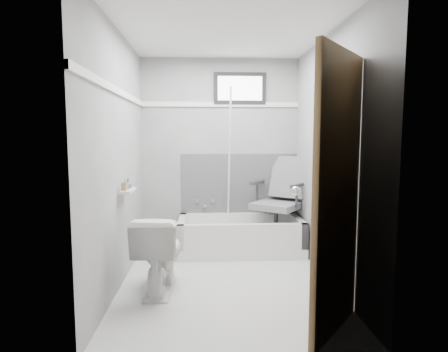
{
  "coord_description": "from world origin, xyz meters",
  "views": [
    {
      "loc": [
        -0.2,
        -3.53,
        1.4
      ],
      "look_at": [
        0.0,
        0.35,
        1.0
      ],
      "focal_mm": 30.0,
      "sensor_mm": 36.0,
      "label": 1
    }
  ],
  "objects": [
    {
      "name": "wall_back",
      "position": [
        0.0,
        1.3,
        1.2
      ],
      "size": [
        2.0,
        0.02,
        2.4
      ],
      "primitive_type": "cube",
      "color": "gray",
      "rests_on": "floor"
    },
    {
      "name": "soap_bottle_b",
      "position": [
        -0.94,
        0.09,
        0.96
      ],
      "size": [
        0.11,
        0.11,
        0.1
      ],
      "primitive_type": "imported",
      "rotation": [
        0.0,
        0.0,
        0.9
      ],
      "color": "#476883",
      "rests_on": "shelf"
    },
    {
      "name": "wall_left",
      "position": [
        -1.0,
        0.0,
        1.2
      ],
      "size": [
        0.02,
        2.6,
        2.4
      ],
      "primitive_type": "cube",
      "color": "gray",
      "rests_on": "floor"
    },
    {
      "name": "ceiling",
      "position": [
        0.0,
        0.0,
        2.4
      ],
      "size": [
        2.6,
        2.6,
        0.0
      ],
      "primitive_type": "plane",
      "rotation": [
        3.14,
        0.0,
        0.0
      ],
      "color": "silver",
      "rests_on": "floor"
    },
    {
      "name": "faucet",
      "position": [
        -0.2,
        1.27,
        0.55
      ],
      "size": [
        0.26,
        0.1,
        0.16
      ],
      "primitive_type": null,
      "color": "silver",
      "rests_on": "wall_back"
    },
    {
      "name": "trim_back",
      "position": [
        0.0,
        1.29,
        1.82
      ],
      "size": [
        2.0,
        0.02,
        0.06
      ],
      "primitive_type": "cube",
      "color": "white",
      "rests_on": "wall_back"
    },
    {
      "name": "wall_right",
      "position": [
        1.0,
        0.0,
        1.2
      ],
      "size": [
        0.02,
        2.6,
        2.4
      ],
      "primitive_type": "cube",
      "color": "gray",
      "rests_on": "floor"
    },
    {
      "name": "shelf",
      "position": [
        -0.93,
        0.03,
        0.9
      ],
      "size": [
        0.1,
        0.32,
        0.02
      ],
      "primitive_type": "cube",
      "color": "silver",
      "rests_on": "wall_left"
    },
    {
      "name": "window",
      "position": [
        0.25,
        1.29,
        2.02
      ],
      "size": [
        0.66,
        0.04,
        0.4
      ],
      "primitive_type": null,
      "color": "black",
      "rests_on": "wall_back"
    },
    {
      "name": "floor",
      "position": [
        0.0,
        0.0,
        0.0
      ],
      "size": [
        2.6,
        2.6,
        0.0
      ],
      "primitive_type": "plane",
      "color": "silver",
      "rests_on": "ground"
    },
    {
      "name": "trim_left",
      "position": [
        -0.99,
        0.0,
        1.82
      ],
      "size": [
        0.02,
        2.6,
        0.06
      ],
      "primitive_type": "cube",
      "color": "white",
      "rests_on": "wall_left"
    },
    {
      "name": "soap_bottle_a",
      "position": [
        -0.94,
        -0.05,
        0.97
      ],
      "size": [
        0.06,
        0.06,
        0.11
      ],
      "primitive_type": "imported",
      "rotation": [
        0.0,
        0.0,
        -0.41
      ],
      "color": "#9A7F4D",
      "rests_on": "shelf"
    },
    {
      "name": "door",
      "position": [
        0.98,
        -1.28,
        1.0
      ],
      "size": [
        0.78,
        0.78,
        2.0
      ],
      "primitive_type": null,
      "color": "brown",
      "rests_on": "floor"
    },
    {
      "name": "wall_front",
      "position": [
        0.0,
        -1.3,
        1.2
      ],
      "size": [
        2.0,
        0.02,
        2.4
      ],
      "primitive_type": "cube",
      "color": "gray",
      "rests_on": "floor"
    },
    {
      "name": "bathtub",
      "position": [
        0.23,
        0.93,
        0.21
      ],
      "size": [
        1.5,
        0.7,
        0.42
      ],
      "primitive_type": null,
      "color": "silver",
      "rests_on": "floor"
    },
    {
      "name": "backerboard",
      "position": [
        0.25,
        1.29,
        0.8
      ],
      "size": [
        1.5,
        0.02,
        0.78
      ],
      "primitive_type": "cube",
      "color": "#4C4C4F",
      "rests_on": "wall_back"
    },
    {
      "name": "pole",
      "position": [
        0.1,
        1.06,
        1.05
      ],
      "size": [
        0.02,
        0.59,
        1.87
      ],
      "primitive_type": "cylinder",
      "rotation": [
        0.29,
        0.0,
        0.0
      ],
      "color": "white",
      "rests_on": "bathtub"
    },
    {
      "name": "toilet",
      "position": [
        -0.62,
        -0.19,
        0.35
      ],
      "size": [
        0.45,
        0.74,
        0.7
      ],
      "primitive_type": "imported",
      "rotation": [
        0.0,
        0.0,
        3.07
      ],
      "color": "white",
      "rests_on": "floor"
    },
    {
      "name": "office_chair",
      "position": [
        0.68,
        0.98,
        0.65
      ],
      "size": [
        0.85,
        0.85,
        1.05
      ],
      "primitive_type": null,
      "rotation": [
        0.0,
        0.0,
        -0.64
      ],
      "color": "slate",
      "rests_on": "bathtub"
    }
  ]
}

